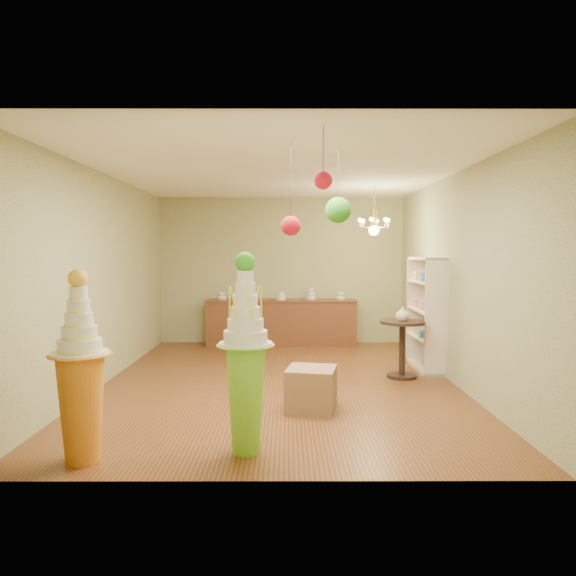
{
  "coord_description": "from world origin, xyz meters",
  "views": [
    {
      "loc": [
        0.11,
        -7.34,
        1.88
      ],
      "look_at": [
        0.13,
        0.0,
        1.37
      ],
      "focal_mm": 32.0,
      "sensor_mm": 36.0,
      "label": 1
    }
  ],
  "objects_px": {
    "sideboard": "(281,321)",
    "round_table": "(402,341)",
    "pedestal_orange": "(81,390)",
    "pedestal_green": "(246,373)"
  },
  "relations": [
    {
      "from": "sideboard",
      "to": "round_table",
      "type": "distance_m",
      "value": 3.28
    },
    {
      "from": "pedestal_orange",
      "to": "sideboard",
      "type": "bearing_deg",
      "value": 73.52
    },
    {
      "from": "sideboard",
      "to": "round_table",
      "type": "relative_size",
      "value": 3.54
    },
    {
      "from": "pedestal_green",
      "to": "round_table",
      "type": "xyz_separation_m",
      "value": [
        2.11,
        2.9,
        -0.2
      ]
    },
    {
      "from": "pedestal_green",
      "to": "sideboard",
      "type": "distance_m",
      "value": 5.63
    },
    {
      "from": "pedestal_orange",
      "to": "round_table",
      "type": "bearing_deg",
      "value": 41.05
    },
    {
      "from": "round_table",
      "to": "pedestal_green",
      "type": "bearing_deg",
      "value": -126.07
    },
    {
      "from": "pedestal_green",
      "to": "round_table",
      "type": "relative_size",
      "value": 2.19
    },
    {
      "from": "pedestal_orange",
      "to": "round_table",
      "type": "xyz_separation_m",
      "value": [
        3.56,
        3.1,
        -0.1
      ]
    },
    {
      "from": "pedestal_green",
      "to": "sideboard",
      "type": "xyz_separation_m",
      "value": [
        0.27,
        5.62,
        -0.28
      ]
    }
  ]
}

